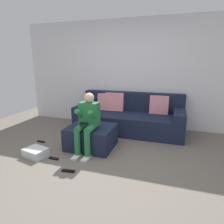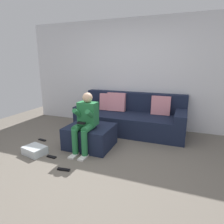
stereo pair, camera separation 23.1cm
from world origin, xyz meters
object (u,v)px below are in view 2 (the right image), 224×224
at_px(remote_under_side_table, 42,140).
at_px(storage_bin, 35,150).
at_px(ottoman, 90,136).
at_px(couch_sectional, 131,117).
at_px(remote_near_ottoman, 64,169).
at_px(person_seated, 86,119).
at_px(remote_by_storage_bin, 52,157).

bearing_deg(remote_under_side_table, storage_bin, -52.55).
relative_size(storage_bin, remote_under_side_table, 2.09).
xyz_separation_m(ottoman, storage_bin, (-0.75, -0.64, -0.13)).
relative_size(couch_sectional, ottoman, 2.88).
relative_size(remote_near_ottoman, remote_under_side_table, 1.11).
distance_m(storage_bin, remote_under_side_table, 0.61).
distance_m(couch_sectional, remote_under_side_table, 1.98).
bearing_deg(couch_sectional, storage_bin, -124.69).
distance_m(ottoman, remote_near_ottoman, 0.92).
height_order(storage_bin, remote_under_side_table, storage_bin).
bearing_deg(remote_near_ottoman, storage_bin, 154.50).
bearing_deg(ottoman, remote_near_ottoman, -88.74).
height_order(ottoman, person_seated, person_seated).
distance_m(couch_sectional, ottoman, 1.22).
xyz_separation_m(person_seated, remote_near_ottoman, (0.00, -0.72, -0.57)).
relative_size(person_seated, remote_by_storage_bin, 6.07).
bearing_deg(storage_bin, remote_by_storage_bin, 0.45).
height_order(couch_sectional, ottoman, couch_sectional).
distance_m(person_seated, remote_near_ottoman, 0.92).
bearing_deg(person_seated, remote_under_side_table, 175.79).
bearing_deg(couch_sectional, person_seated, -109.03).
xyz_separation_m(person_seated, remote_under_side_table, (-1.07, 0.08, -0.57)).
bearing_deg(remote_by_storage_bin, person_seated, 51.45).
relative_size(person_seated, storage_bin, 2.82).
relative_size(ottoman, storage_bin, 2.25).
relative_size(remote_near_ottoman, remote_by_storage_bin, 1.14).
height_order(couch_sectional, remote_by_storage_bin, couch_sectional).
bearing_deg(couch_sectional, remote_by_storage_bin, -116.40).
height_order(couch_sectional, remote_under_side_table, couch_sectional).
distance_m(storage_bin, remote_near_ottoman, 0.82).
distance_m(ottoman, person_seated, 0.43).
relative_size(storage_bin, remote_by_storage_bin, 2.15).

